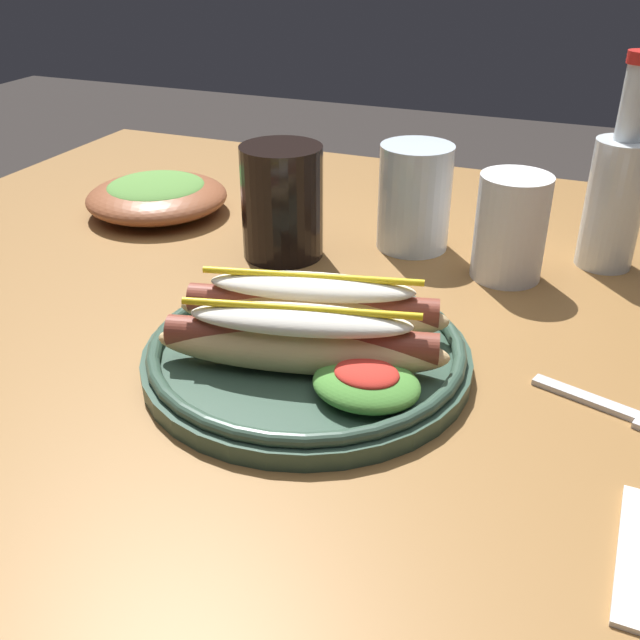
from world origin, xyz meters
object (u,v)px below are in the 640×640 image
(fork, at_px, (619,411))
(soda_cup, at_px, (282,202))
(water_cup, at_px, (414,197))
(extra_cup, at_px, (511,228))
(hot_dog_plate, at_px, (309,342))
(side_bowl, at_px, (157,195))
(glass_bottle, at_px, (616,193))

(fork, distance_m, soda_cup, 0.42)
(water_cup, height_order, extra_cup, water_cup)
(hot_dog_plate, bearing_deg, fork, 6.83)
(hot_dog_plate, xyz_separation_m, fork, (0.25, 0.03, -0.02))
(hot_dog_plate, distance_m, fork, 0.25)
(soda_cup, relative_size, water_cup, 1.04)
(water_cup, bearing_deg, side_bowl, -176.92)
(water_cup, distance_m, glass_bottle, 0.22)
(fork, relative_size, side_bowl, 0.66)
(hot_dog_plate, height_order, side_bowl, hot_dog_plate)
(hot_dog_plate, bearing_deg, water_cup, 88.33)
(hot_dog_plate, distance_m, extra_cup, 0.28)
(water_cup, bearing_deg, glass_bottle, 8.11)
(side_bowl, bearing_deg, extra_cup, -3.01)
(hot_dog_plate, xyz_separation_m, extra_cup, (0.12, 0.25, 0.03))
(fork, height_order, side_bowl, side_bowl)
(fork, xyz_separation_m, water_cup, (-0.24, 0.26, 0.06))
(soda_cup, relative_size, glass_bottle, 0.55)
(soda_cup, height_order, extra_cup, soda_cup)
(hot_dog_plate, bearing_deg, soda_cup, 119.81)
(soda_cup, relative_size, extra_cup, 1.12)
(water_cup, distance_m, side_bowl, 0.34)
(water_cup, xyz_separation_m, side_bowl, (-0.34, -0.02, -0.04))
(hot_dog_plate, relative_size, soda_cup, 2.24)
(fork, distance_m, side_bowl, 0.63)
(extra_cup, xyz_separation_m, glass_bottle, (0.10, 0.07, 0.03))
(soda_cup, distance_m, extra_cup, 0.25)
(glass_bottle, distance_m, side_bowl, 0.56)
(glass_bottle, height_order, side_bowl, glass_bottle)
(hot_dog_plate, bearing_deg, extra_cup, 63.43)
(fork, distance_m, glass_bottle, 0.30)
(water_cup, bearing_deg, hot_dog_plate, -91.67)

